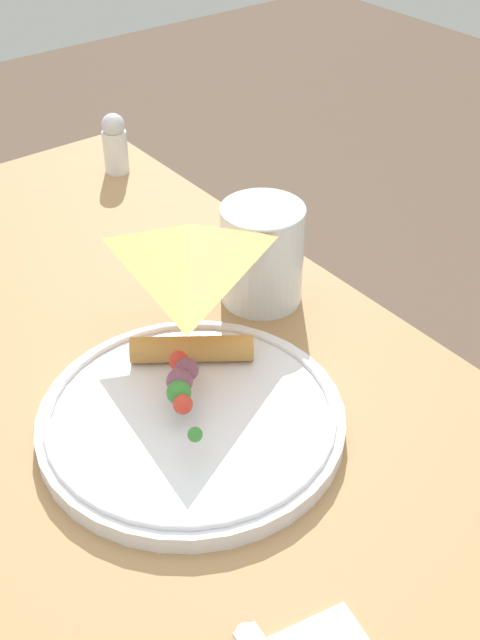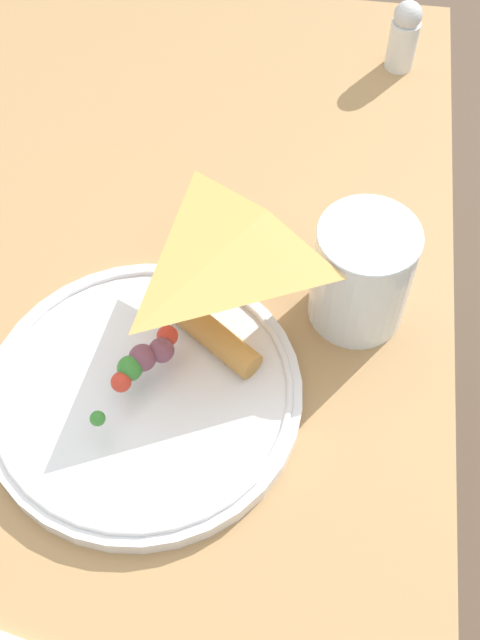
# 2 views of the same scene
# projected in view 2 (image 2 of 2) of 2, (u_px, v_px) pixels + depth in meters

# --- Properties ---
(ground_plane) EXTENTS (6.00, 6.00, 0.00)m
(ground_plane) POSITION_uv_depth(u_px,v_px,m) (144.00, 625.00, 1.26)
(ground_plane) COLOR brown
(dining_table) EXTENTS (1.19, 0.65, 0.72)m
(dining_table) POSITION_uv_depth(u_px,v_px,m) (80.00, 469.00, 0.75)
(dining_table) COLOR #A87F51
(dining_table) RESTS_ON ground_plane
(plate_pizza) EXTENTS (0.26, 0.26, 0.05)m
(plate_pizza) POSITION_uv_depth(u_px,v_px,m) (145.00, 389.00, 0.65)
(plate_pizza) COLOR white
(plate_pizza) RESTS_ON dining_table
(milk_glass) EXTENTS (0.09, 0.09, 0.11)m
(milk_glass) POSITION_uv_depth(u_px,v_px,m) (362.00, 276.00, 0.67)
(milk_glass) COLOR white
(milk_glass) RESTS_ON dining_table
(salt_shaker) EXTENTS (0.03, 0.03, 0.08)m
(salt_shaker) POSITION_uv_depth(u_px,v_px,m) (404.00, 35.00, 0.87)
(salt_shaker) COLOR silver
(salt_shaker) RESTS_ON dining_table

